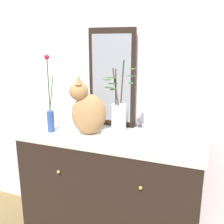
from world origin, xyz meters
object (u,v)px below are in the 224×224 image
(mirror_leaning, at_px, (112,79))
(vase_glass_clear, at_px, (119,115))
(sideboard, at_px, (112,193))
(vase_slim_green, at_px, (50,114))
(bowl_porcelain, at_px, (119,137))
(cat_sitting, at_px, (87,110))

(mirror_leaning, xyz_separation_m, vase_glass_clear, (0.17, -0.32, -0.20))
(sideboard, relative_size, vase_glass_clear, 2.70)
(mirror_leaning, xyz_separation_m, vase_slim_green, (-0.37, -0.31, -0.24))
(sideboard, relative_size, mirror_leaning, 1.72)
(bowl_porcelain, bearing_deg, vase_glass_clear, -98.62)
(cat_sitting, bearing_deg, vase_glass_clear, -12.73)
(mirror_leaning, bearing_deg, vase_slim_green, -140.52)
(sideboard, xyz_separation_m, bowl_porcelain, (0.08, -0.08, 0.50))
(sideboard, relative_size, cat_sitting, 3.03)
(vase_slim_green, relative_size, vase_glass_clear, 1.18)
(bowl_porcelain, bearing_deg, mirror_leaning, 118.14)
(cat_sitting, distance_m, vase_slim_green, 0.29)
(sideboard, height_order, vase_slim_green, vase_slim_green)
(mirror_leaning, bearing_deg, cat_sitting, -109.00)
(cat_sitting, distance_m, vase_glass_clear, 0.27)
(cat_sitting, bearing_deg, mirror_leaning, 71.00)
(cat_sitting, xyz_separation_m, vase_slim_green, (-0.28, -0.05, -0.04))
(bowl_porcelain, bearing_deg, sideboard, 135.18)
(sideboard, relative_size, bowl_porcelain, 5.68)
(vase_slim_green, xyz_separation_m, vase_glass_clear, (0.54, -0.01, 0.04))
(sideboard, relative_size, vase_slim_green, 2.30)
(mirror_leaning, bearing_deg, sideboard, -68.92)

